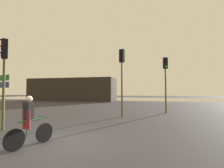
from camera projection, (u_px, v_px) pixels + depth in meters
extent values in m
plane|color=#333338|center=(60.00, 143.00, 5.89)|extent=(120.00, 120.00, 0.00)
cube|color=gray|center=(143.00, 99.00, 38.12)|extent=(80.00, 16.00, 0.01)
cube|color=#2D2823|center=(71.00, 90.00, 31.55)|extent=(15.93, 4.00, 4.03)
cylinder|color=#4C4719|center=(122.00, 89.00, 12.02)|extent=(0.12, 0.12, 3.76)
cube|color=black|center=(122.00, 56.00, 12.11)|extent=(0.39, 0.34, 0.90)
cylinder|color=black|center=(121.00, 51.00, 12.01)|extent=(0.19, 0.10, 0.19)
cube|color=black|center=(121.00, 50.00, 12.00)|extent=(0.22, 0.18, 0.02)
cylinder|color=black|center=(121.00, 56.00, 12.00)|extent=(0.19, 0.10, 0.19)
cube|color=black|center=(121.00, 54.00, 11.99)|extent=(0.22, 0.18, 0.02)
cylinder|color=black|center=(121.00, 60.00, 11.99)|extent=(0.19, 0.10, 0.19)
cube|color=black|center=(121.00, 58.00, 11.98)|extent=(0.22, 0.18, 0.02)
cylinder|color=#4C4719|center=(166.00, 91.00, 13.96)|extent=(0.12, 0.12, 3.56)
cube|color=black|center=(165.00, 63.00, 14.04)|extent=(0.39, 0.36, 0.90)
cylinder|color=black|center=(166.00, 59.00, 13.92)|extent=(0.18, 0.11, 0.19)
cube|color=black|center=(166.00, 58.00, 13.91)|extent=(0.22, 0.19, 0.02)
cylinder|color=black|center=(166.00, 63.00, 13.91)|extent=(0.18, 0.11, 0.19)
cube|color=black|center=(166.00, 61.00, 13.90)|extent=(0.22, 0.19, 0.02)
cylinder|color=green|center=(166.00, 66.00, 13.90)|extent=(0.18, 0.11, 0.19)
cube|color=black|center=(166.00, 65.00, 13.89)|extent=(0.22, 0.19, 0.02)
cylinder|color=#4C4719|center=(4.00, 94.00, 8.01)|extent=(0.12, 0.12, 3.28)
cube|color=black|center=(5.00, 49.00, 8.09)|extent=(0.40, 0.39, 0.90)
cylinder|color=red|center=(1.00, 42.00, 8.03)|extent=(0.17, 0.14, 0.19)
cube|color=black|center=(1.00, 40.00, 8.02)|extent=(0.22, 0.21, 0.02)
cylinder|color=black|center=(1.00, 48.00, 8.01)|extent=(0.17, 0.14, 0.19)
cube|color=black|center=(1.00, 46.00, 8.01)|extent=(0.22, 0.21, 0.02)
cylinder|color=black|center=(1.00, 55.00, 8.00)|extent=(0.17, 0.14, 0.19)
cube|color=black|center=(1.00, 52.00, 8.00)|extent=(0.22, 0.21, 0.02)
cylinder|color=slate|center=(4.00, 101.00, 8.47)|extent=(0.08, 0.08, 2.60)
cube|color=#116038|center=(3.00, 78.00, 8.46)|extent=(1.06, 0.36, 0.28)
cube|color=navy|center=(3.00, 85.00, 8.45)|extent=(1.06, 0.36, 0.28)
cylinder|color=black|center=(44.00, 133.00, 6.03)|extent=(0.22, 0.65, 0.66)
cylinder|color=black|center=(14.00, 140.00, 5.13)|extent=(0.22, 0.65, 0.66)
cylinder|color=#1E592D|center=(31.00, 120.00, 5.60)|extent=(0.27, 0.82, 0.04)
cylinder|color=#1E592D|center=(26.00, 128.00, 5.46)|extent=(0.04, 0.04, 0.55)
cylinder|color=#1E592D|center=(43.00, 117.00, 6.01)|extent=(0.45, 0.16, 0.03)
cylinder|color=maroon|center=(29.00, 120.00, 5.42)|extent=(0.11, 0.11, 0.60)
cylinder|color=maroon|center=(25.00, 119.00, 5.52)|extent=(0.11, 0.11, 0.60)
cube|color=black|center=(28.00, 111.00, 5.53)|extent=(0.34, 0.27, 0.54)
sphere|color=beige|center=(29.00, 99.00, 5.57)|extent=(0.20, 0.20, 0.20)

